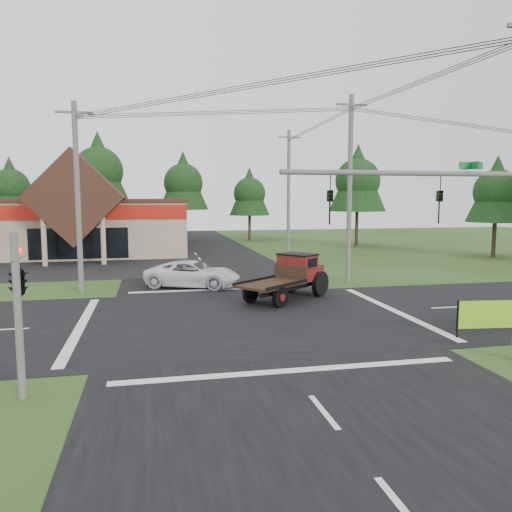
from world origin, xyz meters
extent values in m
plane|color=#274117|center=(0.00, 0.00, 0.00)|extent=(120.00, 120.00, 0.00)
cube|color=black|center=(0.00, 0.00, 0.01)|extent=(12.00, 120.00, 0.02)
cube|color=black|center=(0.00, 0.00, 0.01)|extent=(120.00, 12.00, 0.02)
cube|color=black|center=(-14.00, 19.00, 0.01)|extent=(28.00, 14.00, 0.02)
cube|color=tan|center=(-16.00, 30.00, 2.50)|extent=(30.00, 15.00, 5.00)
cube|color=#3B2118|center=(-16.00, 30.00, 5.05)|extent=(30.40, 15.40, 0.30)
cube|color=#3B2118|center=(-10.00, 21.50, 5.30)|extent=(7.78, 4.00, 7.78)
cylinder|color=tan|center=(-12.20, 19.80, 2.00)|extent=(0.40, 0.40, 4.00)
cylinder|color=tan|center=(-7.80, 19.80, 2.00)|extent=(0.40, 0.40, 4.00)
cube|color=black|center=(-10.00, 22.48, 1.50)|extent=(8.00, 0.08, 2.60)
cylinder|color=#595651|center=(3.50, -7.50, 6.00)|extent=(8.00, 0.16, 0.16)
imported|color=black|center=(4.50, -7.50, 5.00)|extent=(0.16, 0.20, 1.00)
imported|color=black|center=(1.00, -7.50, 5.00)|extent=(0.16, 0.20, 1.00)
cube|color=#0C6626|center=(5.50, -7.50, 6.25)|extent=(0.80, 0.04, 0.22)
cylinder|color=#595651|center=(-7.50, -7.50, 2.20)|extent=(0.20, 0.20, 4.40)
imported|color=black|center=(-7.50, -7.30, 3.70)|extent=(0.53, 2.48, 1.00)
sphere|color=#FF0C0C|center=(-7.50, -7.15, 3.90)|extent=(0.18, 0.18, 0.18)
cylinder|color=#595651|center=(-8.00, 8.00, 5.25)|extent=(0.30, 0.30, 10.50)
cube|color=#595651|center=(-8.00, 8.00, 9.90)|extent=(2.00, 0.12, 0.12)
cylinder|color=#595651|center=(8.00, 8.00, 5.75)|extent=(0.30, 0.30, 11.50)
cube|color=#595651|center=(8.00, 8.00, 10.90)|extent=(2.00, 0.12, 0.12)
cylinder|color=#595651|center=(8.00, 22.00, 5.60)|extent=(0.30, 0.30, 11.20)
cube|color=#595651|center=(8.00, 22.00, 10.60)|extent=(2.00, 0.12, 0.12)
cylinder|color=#332316|center=(-20.00, 42.00, 1.75)|extent=(0.36, 0.36, 3.50)
cone|color=black|center=(-20.00, 42.00, 6.80)|extent=(5.60, 5.60, 6.60)
sphere|color=black|center=(-20.00, 42.00, 6.50)|extent=(4.40, 4.40, 4.40)
cylinder|color=#332316|center=(-10.00, 41.00, 2.27)|extent=(0.36, 0.36, 4.55)
cone|color=black|center=(-10.00, 41.00, 8.84)|extent=(7.28, 7.28, 8.58)
sphere|color=black|center=(-10.00, 41.00, 8.45)|extent=(5.72, 5.72, 5.72)
cylinder|color=#332316|center=(0.00, 42.00, 1.92)|extent=(0.36, 0.36, 3.85)
cone|color=black|center=(0.00, 42.00, 7.48)|extent=(6.16, 6.16, 7.26)
sphere|color=black|center=(0.00, 42.00, 7.15)|extent=(4.84, 4.84, 4.84)
cylinder|color=#332316|center=(8.00, 40.00, 1.57)|extent=(0.36, 0.36, 3.15)
cone|color=black|center=(8.00, 40.00, 6.12)|extent=(5.04, 5.04, 5.94)
sphere|color=black|center=(8.00, 40.00, 5.85)|extent=(3.96, 3.96, 3.96)
cylinder|color=#332316|center=(18.00, 30.00, 1.92)|extent=(0.36, 0.36, 3.85)
cone|color=black|center=(18.00, 30.00, 7.48)|extent=(6.16, 6.16, 7.26)
sphere|color=black|center=(18.00, 30.00, 7.15)|extent=(4.84, 4.84, 4.84)
cylinder|color=#332316|center=(26.00, 18.00, 1.57)|extent=(0.36, 0.36, 3.15)
cone|color=black|center=(26.00, 18.00, 6.12)|extent=(5.04, 5.04, 5.94)
sphere|color=black|center=(26.00, 18.00, 5.85)|extent=(3.96, 3.96, 3.96)
imported|color=white|center=(-1.68, 8.31, 0.78)|extent=(6.17, 4.49, 1.56)
camera|label=1|loc=(-4.06, -21.18, 5.27)|focal=35.00mm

